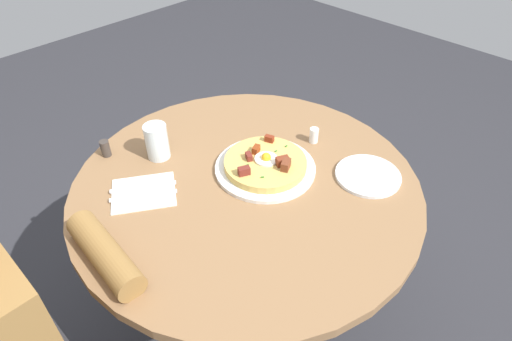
# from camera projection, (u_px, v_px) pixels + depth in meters

# --- Properties ---
(ground_plane) EXTENTS (6.00, 6.00, 0.00)m
(ground_plane) POSITION_uv_depth(u_px,v_px,m) (249.00, 319.00, 1.68)
(ground_plane) COLOR #2D2D33
(dining_table) EXTENTS (0.98, 0.98, 0.71)m
(dining_table) POSITION_uv_depth(u_px,v_px,m) (247.00, 223.00, 1.33)
(dining_table) COLOR olive
(dining_table) RESTS_ON ground_plane
(pizza_plate) EXTENTS (0.29, 0.29, 0.01)m
(pizza_plate) POSITION_uv_depth(u_px,v_px,m) (266.00, 168.00, 1.26)
(pizza_plate) COLOR white
(pizza_plate) RESTS_ON dining_table
(breakfast_pizza) EXTENTS (0.24, 0.24, 0.05)m
(breakfast_pizza) POSITION_uv_depth(u_px,v_px,m) (266.00, 163.00, 1.25)
(breakfast_pizza) COLOR #D4B25A
(breakfast_pizza) RESTS_ON pizza_plate
(bread_plate) EXTENTS (0.19, 0.19, 0.01)m
(bread_plate) POSITION_uv_depth(u_px,v_px,m) (368.00, 176.00, 1.24)
(bread_plate) COLOR white
(bread_plate) RESTS_ON dining_table
(napkin) EXTENTS (0.21, 0.22, 0.00)m
(napkin) POSITION_uv_depth(u_px,v_px,m) (144.00, 192.00, 1.19)
(napkin) COLOR white
(napkin) RESTS_ON dining_table
(fork) EXTENTS (0.11, 0.16, 0.00)m
(fork) POSITION_uv_depth(u_px,v_px,m) (144.00, 196.00, 1.17)
(fork) COLOR silver
(fork) RESTS_ON napkin
(knife) EXTENTS (0.11, 0.16, 0.00)m
(knife) POSITION_uv_depth(u_px,v_px,m) (143.00, 187.00, 1.20)
(knife) COLOR silver
(knife) RESTS_ON napkin
(water_glass) EXTENTS (0.07, 0.07, 0.11)m
(water_glass) POSITION_uv_depth(u_px,v_px,m) (157.00, 142.00, 1.28)
(water_glass) COLOR silver
(water_glass) RESTS_ON dining_table
(salt_shaker) EXTENTS (0.03, 0.03, 0.05)m
(salt_shaker) POSITION_uv_depth(u_px,v_px,m) (314.00, 135.00, 1.36)
(salt_shaker) COLOR white
(salt_shaker) RESTS_ON dining_table
(pepper_shaker) EXTENTS (0.03, 0.03, 0.05)m
(pepper_shaker) POSITION_uv_depth(u_px,v_px,m) (105.00, 148.00, 1.30)
(pepper_shaker) COLOR #3F3833
(pepper_shaker) RESTS_ON dining_table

